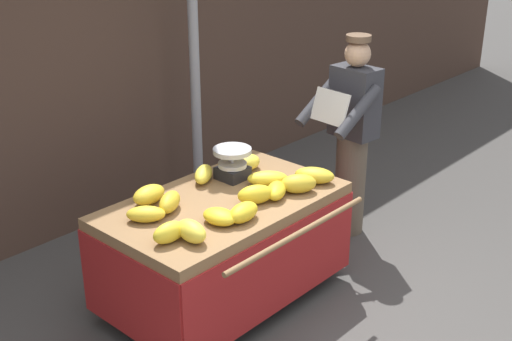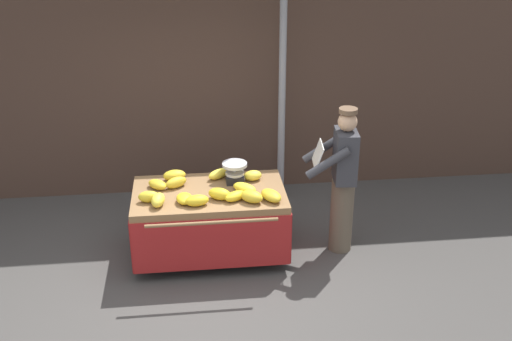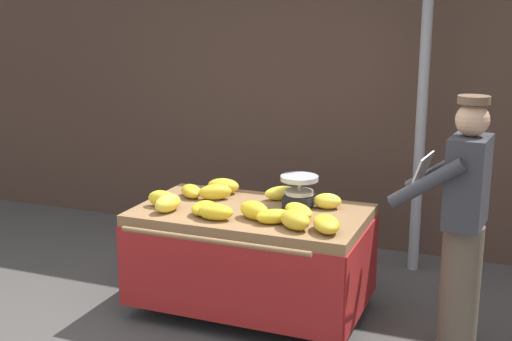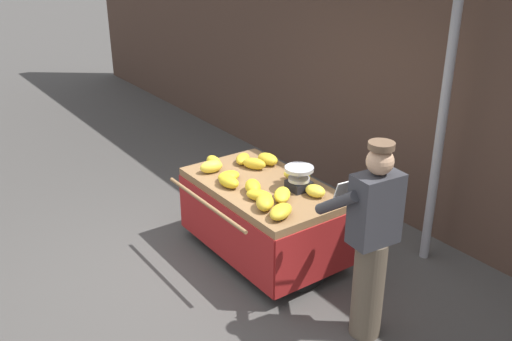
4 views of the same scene
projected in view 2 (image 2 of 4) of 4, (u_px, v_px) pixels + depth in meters
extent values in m
plane|color=#423F3D|center=(207.00, 298.00, 6.37)|extent=(60.00, 60.00, 0.00)
cube|color=#473328|center=(194.00, 63.00, 8.05)|extent=(16.00, 0.24, 3.51)
cylinder|color=gray|center=(282.00, 82.00, 7.76)|extent=(0.09, 0.09, 3.24)
cube|color=olive|center=(209.00, 195.00, 6.80)|extent=(1.66, 0.98, 0.08)
cylinder|color=black|center=(143.00, 232.00, 6.90)|extent=(0.05, 0.69, 0.69)
cylinder|color=#B7B7BC|center=(140.00, 232.00, 6.90)|extent=(0.01, 0.12, 0.12)
cylinder|color=black|center=(276.00, 225.00, 7.06)|extent=(0.05, 0.69, 0.69)
cylinder|color=#B7B7BC|center=(279.00, 224.00, 7.06)|extent=(0.01, 0.12, 0.12)
cylinder|color=#4C4742|center=(209.00, 210.00, 7.34)|extent=(0.05, 0.05, 0.73)
cube|color=maroon|center=(212.00, 244.00, 6.50)|extent=(1.66, 0.02, 0.60)
cube|color=maroon|center=(208.00, 202.00, 7.38)|extent=(1.66, 0.02, 0.60)
cube|color=maroon|center=(135.00, 226.00, 6.86)|extent=(0.02, 0.98, 0.60)
cube|color=maroon|center=(284.00, 218.00, 7.03)|extent=(0.02, 0.98, 0.60)
cylinder|color=olive|center=(212.00, 223.00, 6.19)|extent=(1.33, 0.04, 0.04)
cube|color=black|center=(235.00, 178.00, 6.98)|extent=(0.20, 0.20, 0.09)
cylinder|color=#B7B7BC|center=(235.00, 170.00, 6.94)|extent=(0.02, 0.02, 0.11)
cylinder|color=#B7B7BC|center=(235.00, 164.00, 6.91)|extent=(0.28, 0.28, 0.04)
cylinder|color=#B7B7BC|center=(235.00, 173.00, 6.95)|extent=(0.21, 0.21, 0.03)
ellipsoid|color=yellow|center=(245.00, 188.00, 6.74)|extent=(0.31, 0.31, 0.10)
ellipsoid|color=gold|center=(157.00, 184.00, 6.83)|extent=(0.28, 0.28, 0.10)
ellipsoid|color=gold|center=(235.00, 196.00, 6.57)|extent=(0.28, 0.25, 0.10)
ellipsoid|color=yellow|center=(219.00, 174.00, 7.07)|extent=(0.29, 0.26, 0.11)
ellipsoid|color=yellow|center=(158.00, 200.00, 6.46)|extent=(0.17, 0.26, 0.13)
ellipsoid|color=gold|center=(252.00, 197.00, 6.53)|extent=(0.30, 0.28, 0.13)
ellipsoid|color=gold|center=(184.00, 198.00, 6.53)|extent=(0.19, 0.25, 0.09)
ellipsoid|color=gold|center=(176.00, 182.00, 6.85)|extent=(0.28, 0.24, 0.12)
ellipsoid|color=gold|center=(271.00, 195.00, 6.57)|extent=(0.28, 0.33, 0.11)
ellipsoid|color=yellow|center=(149.00, 197.00, 6.53)|extent=(0.23, 0.13, 0.13)
ellipsoid|color=yellow|center=(253.00, 175.00, 7.02)|extent=(0.23, 0.19, 0.11)
ellipsoid|color=gold|center=(197.00, 201.00, 6.46)|extent=(0.27, 0.18, 0.12)
ellipsoid|color=gold|center=(220.00, 194.00, 6.59)|extent=(0.29, 0.25, 0.13)
ellipsoid|color=gold|center=(174.00, 175.00, 7.02)|extent=(0.27, 0.19, 0.12)
cylinder|color=brown|center=(342.00, 215.00, 7.06)|extent=(0.26, 0.26, 0.88)
cube|color=#333338|center=(345.00, 156.00, 6.76)|extent=(0.27, 0.40, 0.58)
sphere|color=tan|center=(348.00, 122.00, 6.60)|extent=(0.21, 0.21, 0.21)
cylinder|color=brown|center=(348.00, 111.00, 6.54)|extent=(0.20, 0.20, 0.05)
cylinder|color=#333338|center=(328.00, 163.00, 6.56)|extent=(0.48, 0.14, 0.37)
cylinder|color=#333338|center=(324.00, 148.00, 6.94)|extent=(0.48, 0.14, 0.37)
cube|color=silver|center=(318.00, 154.00, 6.75)|extent=(0.12, 0.35, 0.25)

